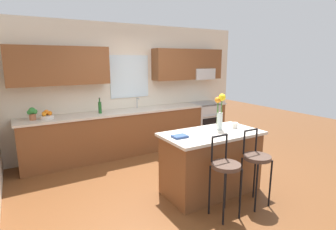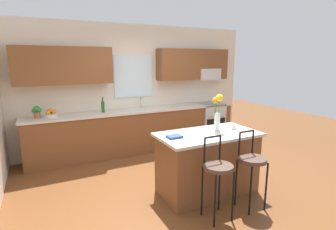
{
  "view_description": "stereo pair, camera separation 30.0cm",
  "coord_description": "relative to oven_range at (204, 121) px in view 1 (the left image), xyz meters",
  "views": [
    {
      "loc": [
        -2.18,
        -3.38,
        1.96
      ],
      "look_at": [
        0.12,
        0.55,
        1.0
      ],
      "focal_mm": 28.15,
      "sensor_mm": 36.0,
      "label": 1
    },
    {
      "loc": [
        -1.91,
        -3.52,
        1.96
      ],
      "look_at": [
        0.12,
        0.55,
        1.0
      ],
      "focal_mm": 28.15,
      "sensor_mm": 36.0,
      "label": 2
    }
  ],
  "objects": [
    {
      "name": "ground_plane",
      "position": [
        -1.81,
        -1.68,
        -0.46
      ],
      "size": [
        14.0,
        14.0,
        0.0
      ],
      "primitive_type": "plane",
      "color": "brown"
    },
    {
      "name": "back_wall_assembly",
      "position": [
        -1.77,
        0.31,
        1.05
      ],
      "size": [
        5.6,
        0.5,
        2.7
      ],
      "color": "beige",
      "rests_on": "ground"
    },
    {
      "name": "counter_run",
      "position": [
        -1.81,
        0.02,
        0.01
      ],
      "size": [
        4.56,
        0.64,
        0.92
      ],
      "color": "brown",
      "rests_on": "ground"
    },
    {
      "name": "sink_faucet",
      "position": [
        -1.7,
        0.17,
        0.6
      ],
      "size": [
        0.02,
        0.13,
        0.23
      ],
      "color": "#B7BABC",
      "rests_on": "counter_run"
    },
    {
      "name": "oven_range",
      "position": [
        0.0,
        0.0,
        0.0
      ],
      "size": [
        0.6,
        0.64,
        0.92
      ],
      "color": "#B7BABC",
      "rests_on": "ground"
    },
    {
      "name": "kitchen_island",
      "position": [
        -1.56,
        -2.18,
        0.0
      ],
      "size": [
        1.47,
        0.79,
        0.92
      ],
      "color": "brown",
      "rests_on": "ground"
    },
    {
      "name": "bar_stool_near",
      "position": [
        -1.84,
        -2.79,
        0.18
      ],
      "size": [
        0.36,
        0.36,
        1.04
      ],
      "color": "black",
      "rests_on": "ground"
    },
    {
      "name": "bar_stool_middle",
      "position": [
        -1.29,
        -2.79,
        0.18
      ],
      "size": [
        0.36,
        0.36,
        1.04
      ],
      "color": "black",
      "rests_on": "ground"
    },
    {
      "name": "flower_vase",
      "position": [
        -1.36,
        -2.11,
        0.8
      ],
      "size": [
        0.15,
        0.18,
        0.55
      ],
      "color": "silver",
      "rests_on": "kitchen_island"
    },
    {
      "name": "mug_ceramic",
      "position": [
        -1.1,
        -2.17,
        0.51
      ],
      "size": [
        0.08,
        0.08,
        0.09
      ],
      "primitive_type": "cylinder",
      "color": "silver",
      "rests_on": "kitchen_island"
    },
    {
      "name": "cookbook",
      "position": [
        -2.11,
        -2.17,
        0.48
      ],
      "size": [
        0.2,
        0.15,
        0.03
      ],
      "primitive_type": "cube",
      "color": "navy",
      "rests_on": "kitchen_island"
    },
    {
      "name": "fruit_bowl_oranges",
      "position": [
        -3.53,
        0.03,
        0.52
      ],
      "size": [
        0.24,
        0.24,
        0.16
      ],
      "color": "silver",
      "rests_on": "counter_run"
    },
    {
      "name": "bottle_olive_oil",
      "position": [
        -2.57,
        0.02,
        0.58
      ],
      "size": [
        0.06,
        0.06,
        0.31
      ],
      "color": "#1E5923",
      "rests_on": "counter_run"
    },
    {
      "name": "potted_plant_small",
      "position": [
        -3.76,
        0.02,
        0.59
      ],
      "size": [
        0.17,
        0.12,
        0.23
      ],
      "color": "#9E5B3D",
      "rests_on": "counter_run"
    }
  ]
}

